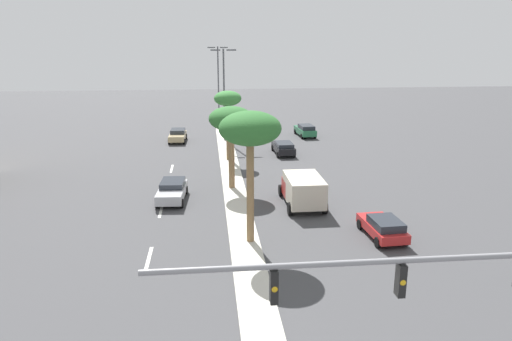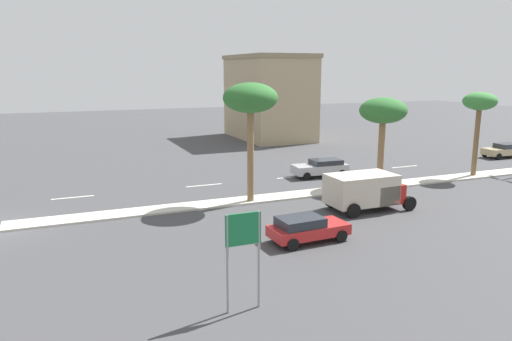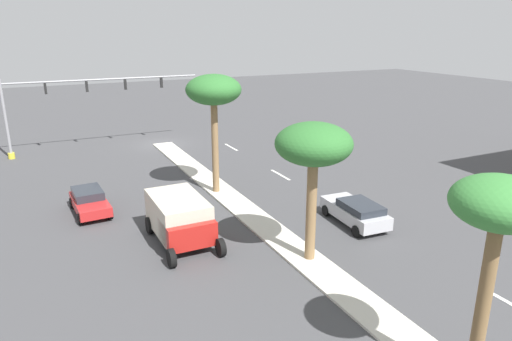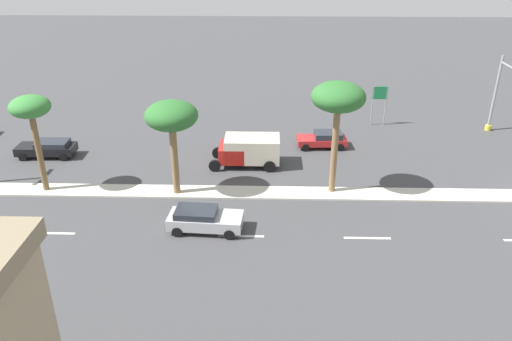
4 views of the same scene
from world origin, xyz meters
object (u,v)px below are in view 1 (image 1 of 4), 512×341
Objects in this scene: street_lamp_near at (224,88)px; sedan_red_outboard at (383,227)px; palm_tree_front at (231,120)px; palm_tree_near at (250,131)px; sedan_black_left at (283,147)px; street_lamp_left at (218,78)px; sedan_silver_far at (172,190)px; sedan_tan_right at (178,135)px; palm_tree_leading at (228,101)px; sedan_green_trailing at (305,130)px; box_truck at (303,189)px.

street_lamp_near reaches higher than sedan_red_outboard.
palm_tree_near is at bearing -87.19° from palm_tree_front.
palm_tree_front reaches higher than sedan_black_left.
street_lamp_left is 2.29× the size of sedan_silver_far.
sedan_red_outboard is at bearing -79.01° from street_lamp_left.
sedan_silver_far is (-4.52, -36.32, -5.47)m from street_lamp_left.
street_lamp_near reaches higher than sedan_silver_far.
street_lamp_near is 1.00× the size of street_lamp_left.
street_lamp_left is 2.48× the size of sedan_tan_right.
street_lamp_near is 2.28× the size of sedan_black_left.
palm_tree_front is (-0.53, 10.76, -1.16)m from palm_tree_near.
sedan_red_outboard is (8.61, -10.92, -4.86)m from palm_tree_front.
palm_tree_leading is at bearing -90.05° from street_lamp_near.
sedan_black_left is at bearing 76.09° from palm_tree_near.
sedan_red_outboard reaches higher than sedan_black_left.
sedan_silver_far is 1.08× the size of sedan_tan_right.
palm_tree_leading is (0.17, 9.26, 0.34)m from palm_tree_front.
palm_tree_front reaches higher than sedan_silver_far.
sedan_tan_right is (-15.58, -1.46, -0.04)m from sedan_green_trailing.
street_lamp_near is at bearing 89.95° from palm_tree_leading.
palm_tree_near is 20.04m from palm_tree_leading.
street_lamp_near reaches higher than sedan_green_trailing.
palm_tree_near is 0.74× the size of street_lamp_left.
box_truck is (-5.34, -25.26, 0.47)m from sedan_green_trailing.
sedan_tan_right is at bearing 175.92° from street_lamp_near.
sedan_green_trailing is at bearing 87.07° from sedan_red_outboard.
sedan_green_trailing is at bearing 57.20° from sedan_silver_far.
palm_tree_leading is at bearing 112.71° from sedan_red_outboard.
sedan_black_left is at bearing -74.71° from street_lamp_left.
palm_tree_front is at bearing -91.03° from palm_tree_leading.
sedan_tan_right is at bearing 146.18° from sedan_black_left.
street_lamp_left is 17.69m from sedan_green_trailing.
palm_tree_front is 0.97× the size of palm_tree_leading.
street_lamp_left is at bearing 90.59° from palm_tree_leading.
street_lamp_left is at bearing 100.99° from sedan_red_outboard.
palm_tree_leading is 1.48× the size of sedan_green_trailing.
palm_tree_near is at bearing -88.96° from palm_tree_leading.
street_lamp_near reaches higher than box_truck.
sedan_red_outboard is (13.97, -30.03, -0.03)m from sedan_tan_right.
sedan_tan_right is at bearing 119.30° from palm_tree_leading.
palm_tree_near is 1.83× the size of sedan_tan_right.
box_truck reaches higher than sedan_tan_right.
palm_tree_front is at bearing 128.25° from sedan_red_outboard.
street_lamp_near is 2.48× the size of sedan_tan_right.
sedan_silver_far is 9.77m from box_truck.
sedan_silver_far is at bearing 166.73° from box_truck.
street_lamp_near is at bearing 90.69° from palm_tree_near.
palm_tree_leading is 8.14m from sedan_black_left.
sedan_silver_far is at bearing -122.80° from sedan_green_trailing.
palm_tree_near reaches higher than sedan_green_trailing.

